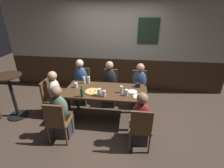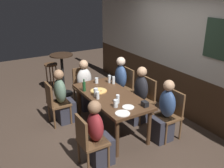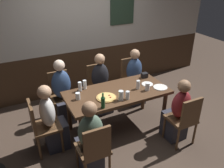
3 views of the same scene
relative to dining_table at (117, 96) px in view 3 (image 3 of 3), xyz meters
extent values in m
plane|color=#423328|center=(0.00, 0.00, -0.65)|extent=(12.00, 12.00, 0.00)
cube|color=#3D2819|center=(0.00, 1.65, -0.18)|extent=(6.40, 0.10, 0.95)
cube|color=#B7B2A8|center=(0.00, 1.65, 1.12)|extent=(6.40, 0.10, 1.65)
cube|color=#233828|center=(0.93, 1.58, 1.11)|extent=(0.56, 0.03, 0.68)
cube|color=#472D1C|center=(0.00, 0.00, 0.06)|extent=(1.71, 0.81, 0.05)
cylinder|color=#472D1C|center=(-0.75, -0.32, -0.31)|extent=(0.07, 0.07, 0.69)
cylinder|color=#472D1C|center=(0.75, -0.32, -0.31)|extent=(0.07, 0.07, 0.69)
cylinder|color=#472D1C|center=(-0.75, 0.32, -0.31)|extent=(0.07, 0.07, 0.69)
cylinder|color=#472D1C|center=(0.75, 0.32, -0.31)|extent=(0.07, 0.07, 0.69)
cube|color=brown|center=(0.75, -0.74, -0.22)|extent=(0.40, 0.40, 0.04)
cube|color=brown|center=(0.75, -0.92, 0.01)|extent=(0.36, 0.04, 0.43)
cylinder|color=brown|center=(0.58, -0.57, -0.45)|extent=(0.04, 0.04, 0.41)
cylinder|color=brown|center=(0.92, -0.57, -0.45)|extent=(0.04, 0.04, 0.41)
cylinder|color=brown|center=(0.58, -0.91, -0.45)|extent=(0.04, 0.04, 0.41)
cylinder|color=brown|center=(0.92, -0.91, -0.45)|extent=(0.04, 0.04, 0.41)
cube|color=brown|center=(-0.75, 0.74, -0.22)|extent=(0.40, 0.40, 0.04)
cube|color=brown|center=(-0.75, 0.92, 0.01)|extent=(0.36, 0.04, 0.43)
cylinder|color=brown|center=(-0.58, 0.57, -0.45)|extent=(0.04, 0.04, 0.41)
cylinder|color=brown|center=(-0.92, 0.57, -0.45)|extent=(0.04, 0.04, 0.41)
cylinder|color=brown|center=(-0.58, 0.91, -0.45)|extent=(0.04, 0.04, 0.41)
cylinder|color=brown|center=(-0.92, 0.91, -0.45)|extent=(0.04, 0.04, 0.41)
cube|color=brown|center=(0.75, 0.74, -0.22)|extent=(0.40, 0.40, 0.04)
cube|color=brown|center=(0.75, 0.92, 0.01)|extent=(0.36, 0.04, 0.43)
cylinder|color=brown|center=(0.92, 0.57, -0.45)|extent=(0.04, 0.04, 0.41)
cylinder|color=brown|center=(0.58, 0.57, -0.45)|extent=(0.04, 0.04, 0.41)
cylinder|color=brown|center=(0.92, 0.91, -0.45)|extent=(0.04, 0.04, 0.41)
cylinder|color=brown|center=(0.58, 0.91, -0.45)|extent=(0.04, 0.04, 0.41)
cube|color=brown|center=(-1.19, 0.00, -0.22)|extent=(0.40, 0.40, 0.04)
cube|color=brown|center=(-1.37, 0.00, 0.01)|extent=(0.04, 0.36, 0.43)
cylinder|color=brown|center=(-1.02, 0.17, -0.45)|extent=(0.04, 0.04, 0.41)
cylinder|color=brown|center=(-1.02, -0.17, -0.45)|extent=(0.04, 0.04, 0.41)
cylinder|color=brown|center=(-1.36, 0.17, -0.45)|extent=(0.04, 0.04, 0.41)
cylinder|color=brown|center=(-1.36, -0.17, -0.45)|extent=(0.04, 0.04, 0.41)
cube|color=brown|center=(0.00, 0.74, -0.22)|extent=(0.40, 0.40, 0.04)
cube|color=brown|center=(0.00, 0.92, 0.01)|extent=(0.36, 0.04, 0.43)
cylinder|color=brown|center=(0.17, 0.57, -0.45)|extent=(0.04, 0.04, 0.41)
cylinder|color=brown|center=(-0.17, 0.57, -0.45)|extent=(0.04, 0.04, 0.41)
cylinder|color=brown|center=(0.17, 0.91, -0.45)|extent=(0.04, 0.04, 0.41)
cylinder|color=brown|center=(-0.17, 0.91, -0.45)|extent=(0.04, 0.04, 0.41)
cube|color=brown|center=(-0.75, -0.74, -0.22)|extent=(0.40, 0.40, 0.04)
cube|color=brown|center=(-0.75, -0.92, 0.01)|extent=(0.36, 0.04, 0.43)
cylinder|color=brown|center=(-0.92, -0.57, -0.45)|extent=(0.04, 0.04, 0.41)
cylinder|color=brown|center=(-0.58, -0.57, -0.45)|extent=(0.04, 0.04, 0.41)
cylinder|color=brown|center=(-0.58, -0.91, -0.45)|extent=(0.04, 0.04, 0.41)
cube|color=#2D2D38|center=(0.75, -0.61, -0.43)|extent=(0.32, 0.34, 0.45)
ellipsoid|color=maroon|center=(0.75, -0.70, 0.03)|extent=(0.34, 0.22, 0.46)
sphere|color=#936B4C|center=(0.75, -0.70, 0.34)|extent=(0.20, 0.20, 0.20)
cube|color=#2D2D38|center=(-0.75, 0.61, -0.43)|extent=(0.32, 0.34, 0.45)
ellipsoid|color=#334C7A|center=(-0.75, 0.70, 0.07)|extent=(0.34, 0.22, 0.54)
sphere|color=beige|center=(-0.75, 0.70, 0.43)|extent=(0.20, 0.20, 0.20)
cube|color=#2D2D38|center=(0.75, 0.61, -0.43)|extent=(0.32, 0.34, 0.45)
ellipsoid|color=#334C7A|center=(0.75, 0.70, 0.05)|extent=(0.34, 0.22, 0.50)
sphere|color=tan|center=(0.75, 0.70, 0.38)|extent=(0.19, 0.19, 0.19)
cube|color=#2D2D38|center=(-1.06, 0.00, -0.43)|extent=(0.34, 0.32, 0.45)
ellipsoid|color=silver|center=(-1.15, 0.00, 0.03)|extent=(0.22, 0.34, 0.48)
sphere|color=tan|center=(-1.15, 0.00, 0.36)|extent=(0.20, 0.20, 0.20)
cube|color=#2D2D38|center=(0.00, 0.61, -0.43)|extent=(0.32, 0.34, 0.45)
ellipsoid|color=black|center=(0.00, 0.70, 0.06)|extent=(0.34, 0.22, 0.53)
sphere|color=tan|center=(0.00, 0.70, 0.41)|extent=(0.19, 0.19, 0.19)
cube|color=#2D2D38|center=(-0.75, -0.61, -0.43)|extent=(0.32, 0.34, 0.45)
ellipsoid|color=#56705B|center=(-0.75, -0.70, 0.04)|extent=(0.34, 0.22, 0.49)
sphere|color=#936B4C|center=(-0.75, -0.70, 0.38)|extent=(0.20, 0.20, 0.20)
cylinder|color=tan|center=(-0.25, -0.11, 0.09)|extent=(0.31, 0.31, 0.02)
cylinder|color=#DBB760|center=(-0.25, -0.11, 0.11)|extent=(0.28, 0.28, 0.01)
cylinder|color=maroon|center=(-0.29, -0.15, 0.11)|extent=(0.03, 0.03, 0.00)
cylinder|color=maroon|center=(-0.19, -0.10, 0.11)|extent=(0.03, 0.03, 0.00)
cylinder|color=maroon|center=(-0.20, -0.16, 0.11)|extent=(0.03, 0.03, 0.00)
cylinder|color=silver|center=(0.47, -0.18, 0.15)|extent=(0.07, 0.07, 0.13)
cylinder|color=#331E14|center=(0.47, -0.18, 0.12)|extent=(0.07, 0.07, 0.07)
cylinder|color=silver|center=(-0.07, -0.26, 0.17)|extent=(0.08, 0.08, 0.16)
cylinder|color=#C6842D|center=(-0.07, -0.26, 0.13)|extent=(0.07, 0.07, 0.09)
cylinder|color=silver|center=(0.36, -0.07, 0.16)|extent=(0.06, 0.06, 0.15)
cylinder|color=#C6842D|center=(0.36, -0.07, 0.11)|extent=(0.05, 0.05, 0.05)
cylinder|color=silver|center=(0.03, -0.28, 0.15)|extent=(0.06, 0.06, 0.14)
cylinder|color=gold|center=(0.03, -0.28, 0.11)|extent=(0.05, 0.05, 0.06)
cylinder|color=silver|center=(-0.66, 0.05, 0.14)|extent=(0.07, 0.07, 0.11)
cylinder|color=#B26623|center=(-0.66, 0.05, 0.11)|extent=(0.07, 0.07, 0.06)
cylinder|color=silver|center=(-0.54, 0.29, 0.17)|extent=(0.06, 0.06, 0.16)
cylinder|color=#C6842D|center=(-0.54, 0.29, 0.15)|extent=(0.05, 0.05, 0.13)
cylinder|color=silver|center=(-0.44, 0.33, 0.16)|extent=(0.06, 0.06, 0.16)
cylinder|color=#331E14|center=(-0.44, 0.33, 0.13)|extent=(0.05, 0.05, 0.09)
cylinder|color=#194723|center=(-0.41, -0.34, 0.17)|extent=(0.06, 0.06, 0.17)
cylinder|color=#194723|center=(-0.41, -0.34, 0.29)|extent=(0.03, 0.03, 0.07)
cylinder|color=white|center=(0.72, -0.20, 0.09)|extent=(0.24, 0.24, 0.01)
cylinder|color=white|center=(0.59, -0.01, 0.09)|extent=(0.20, 0.20, 0.01)
cube|color=black|center=(0.70, 0.25, 0.13)|extent=(0.11, 0.09, 0.09)
camera|label=1|loc=(0.55, -3.20, 1.77)|focal=27.26mm
camera|label=2|loc=(3.58, -2.10, 1.96)|focal=39.76mm
camera|label=3|loc=(-1.56, -2.97, 1.96)|focal=37.41mm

